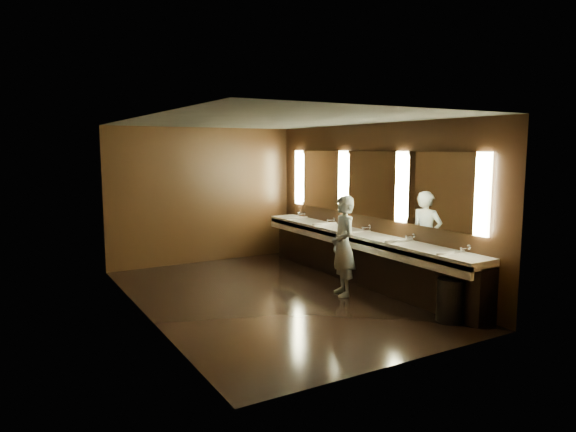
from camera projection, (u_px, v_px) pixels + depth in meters
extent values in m
plane|color=black|center=(272.00, 297.00, 8.26)|extent=(6.00, 6.00, 0.00)
cube|color=#2D2D2B|center=(271.00, 120.00, 7.90)|extent=(4.00, 6.00, 0.02)
cube|color=black|center=(203.00, 195.00, 10.65)|extent=(4.00, 0.02, 2.80)
cube|color=black|center=(404.00, 240.00, 5.51)|extent=(4.00, 0.02, 2.80)
cube|color=black|center=(144.00, 219.00, 7.09)|extent=(0.02, 6.00, 2.80)
cube|color=black|center=(371.00, 204.00, 9.08)|extent=(0.02, 6.00, 2.80)
cube|color=black|center=(362.00, 260.00, 9.12)|extent=(0.36, 5.40, 0.81)
cube|color=white|center=(358.00, 236.00, 9.01)|extent=(0.55, 5.40, 0.12)
cube|color=white|center=(347.00, 241.00, 8.90)|extent=(0.06, 5.40, 0.18)
cylinder|color=silver|center=(465.00, 248.00, 7.20)|extent=(0.18, 0.04, 0.04)
cylinder|color=silver|center=(410.00, 236.00, 8.14)|extent=(0.18, 0.04, 0.04)
cylinder|color=silver|center=(366.00, 227.00, 9.08)|extent=(0.18, 0.04, 0.04)
cylinder|color=silver|center=(331.00, 220.00, 10.03)|extent=(0.18, 0.04, 0.04)
cylinder|color=silver|center=(301.00, 213.00, 10.97)|extent=(0.18, 0.04, 0.04)
cube|color=#FCF9BA|center=(483.00, 195.00, 6.96)|extent=(0.06, 0.22, 1.15)
cube|color=white|center=(439.00, 190.00, 7.65)|extent=(0.03, 1.32, 1.15)
cube|color=#FCF9BA|center=(401.00, 187.00, 8.33)|extent=(0.06, 0.23, 1.15)
cube|color=white|center=(371.00, 184.00, 9.02)|extent=(0.03, 1.32, 1.15)
cube|color=#FCF9BA|center=(343.00, 181.00, 9.70)|extent=(0.06, 0.23, 1.15)
cube|color=white|center=(320.00, 179.00, 10.39)|extent=(0.03, 1.32, 1.15)
cube|color=#FCF9BA|center=(299.00, 177.00, 11.07)|extent=(0.06, 0.22, 1.15)
imported|color=#8DB4D2|center=(343.00, 246.00, 8.27)|extent=(0.54, 0.68, 1.62)
cylinder|color=black|center=(451.00, 300.00, 7.06)|extent=(0.47, 0.47, 0.60)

